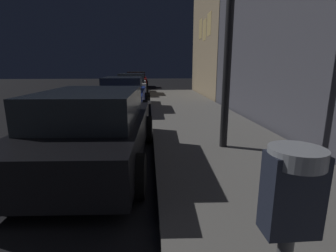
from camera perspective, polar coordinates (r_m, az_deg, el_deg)
name	(u,v)px	position (r m, az deg, el deg)	size (l,w,h in m)	color
parking_meter	(286,240)	(1.10, 25.09, -22.21)	(0.19, 0.19, 1.44)	#59595B
car_black	(94,128)	(5.03, -16.37, -0.35)	(2.28, 4.55, 1.43)	black
car_blue	(123,95)	(10.87, -10.03, 6.91)	(2.03, 4.56, 1.43)	navy
car_white	(132,85)	(16.79, -8.12, 9.18)	(2.10, 4.36, 1.43)	silver
car_red	(136,80)	(23.54, -7.11, 10.31)	(2.08, 4.25, 1.43)	maroon
building_far	(262,12)	(17.80, 20.39, 22.86)	(7.17, 7.08, 10.14)	#998466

